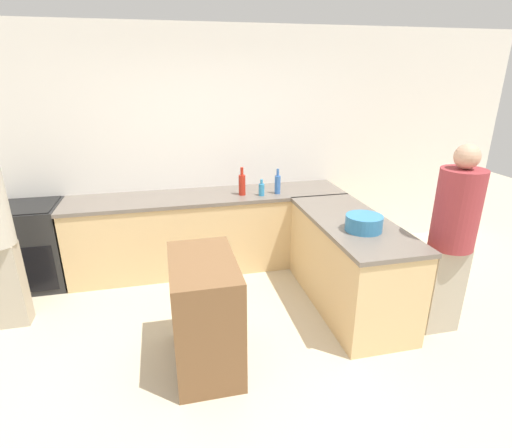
{
  "coord_description": "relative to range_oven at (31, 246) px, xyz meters",
  "views": [
    {
      "loc": [
        -0.46,
        -2.47,
        2.21
      ],
      "look_at": [
        0.3,
        0.75,
        0.94
      ],
      "focal_mm": 28.0,
      "sensor_mm": 36.0,
      "label": 1
    }
  ],
  "objects": [
    {
      "name": "range_oven",
      "position": [
        0.0,
        0.0,
        0.0
      ],
      "size": [
        0.68,
        0.64,
        0.91
      ],
      "color": "black",
      "rests_on": "ground_plane"
    },
    {
      "name": "counter_back",
      "position": [
        1.92,
        -0.0,
        -0.0
      ],
      "size": [
        3.15,
        0.68,
        0.89
      ],
      "color": "#D6B27A",
      "rests_on": "ground_plane"
    },
    {
      "name": "ground_plane",
      "position": [
        1.92,
        -1.9,
        -0.45
      ],
      "size": [
        14.0,
        14.0,
        0.0
      ],
      "primitive_type": "plane",
      "color": "beige"
    },
    {
      "name": "counter_peninsula",
      "position": [
        3.15,
        -1.15,
        -0.0
      ],
      "size": [
        0.69,
        1.68,
        0.89
      ],
      "color": "#D6B27A",
      "rests_on": "ground_plane"
    },
    {
      "name": "wall_back",
      "position": [
        1.92,
        0.35,
        0.9
      ],
      "size": [
        8.0,
        0.06,
        2.7
      ],
      "color": "white",
      "rests_on": "ground_plane"
    },
    {
      "name": "hot_sauce_bottle",
      "position": [
        2.3,
        -0.1,
        0.57
      ],
      "size": [
        0.08,
        0.08,
        0.32
      ],
      "color": "red",
      "rests_on": "counter_back"
    },
    {
      "name": "mixing_bowl",
      "position": [
        3.13,
        -1.4,
        0.51
      ],
      "size": [
        0.32,
        0.32,
        0.14
      ],
      "color": "teal",
      "rests_on": "counter_peninsula"
    },
    {
      "name": "island_table",
      "position": [
        1.68,
        -1.71,
        0.0
      ],
      "size": [
        0.49,
        0.84,
        0.91
      ],
      "color": "brown",
      "rests_on": "ground_plane"
    },
    {
      "name": "water_bottle_blue",
      "position": [
        2.71,
        -0.14,
        0.56
      ],
      "size": [
        0.07,
        0.07,
        0.29
      ],
      "color": "#386BB7",
      "rests_on": "counter_back"
    },
    {
      "name": "dish_soap_bottle",
      "position": [
        2.51,
        -0.17,
        0.52
      ],
      "size": [
        0.07,
        0.07,
        0.19
      ],
      "color": "#338CBF",
      "rests_on": "counter_back"
    },
    {
      "name": "person_at_peninsula",
      "position": [
        3.78,
        -1.73,
        0.46
      ],
      "size": [
        0.36,
        0.36,
        1.68
      ],
      "color": "#ADA38E",
      "rests_on": "ground_plane"
    }
  ]
}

